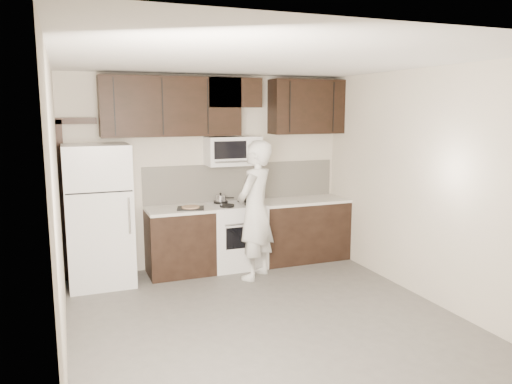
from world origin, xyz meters
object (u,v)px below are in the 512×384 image
microwave (233,151)px  person (255,210)px  refrigerator (99,215)px  stove (236,235)px

microwave → person: size_ratio=0.41×
refrigerator → person: person is taller
stove → microwave: 1.20m
refrigerator → person: size_ratio=0.98×
stove → microwave: bearing=90.1°
stove → person: size_ratio=0.51×
microwave → refrigerator: 2.00m
stove → refrigerator: bearing=-178.5°
person → stove: bearing=-123.1°
microwave → stove: bearing=-89.9°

